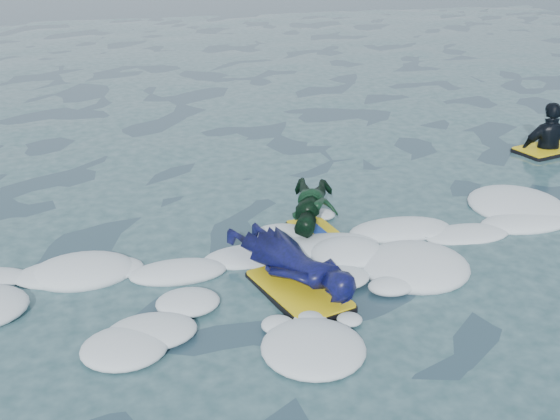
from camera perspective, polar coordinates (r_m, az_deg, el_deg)
The scene contains 5 objects.
ground at distance 6.82m, azimuth 3.43°, elevation -9.15°, with size 120.00×120.00×0.00m, color #1C3344.
foam_band at distance 7.68m, azimuth 1.24°, elevation -5.14°, with size 12.00×3.10×0.30m, color silver, non-canonical shape.
prone_woman_unit at distance 7.33m, azimuth 1.12°, elevation -4.44°, with size 1.34×1.92×0.47m.
prone_child_unit at distance 8.59m, azimuth 2.74°, elevation -0.01°, with size 1.07×1.43×0.51m.
waiting_rider_unit at distance 12.30m, azimuth 20.93°, elevation 4.39°, with size 1.24×0.89×1.67m.
Camera 1 is at (-1.72, -5.50, 3.65)m, focal length 45.00 mm.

